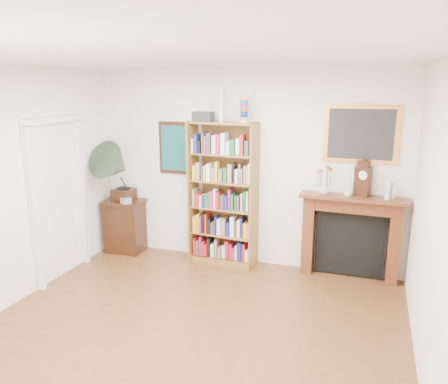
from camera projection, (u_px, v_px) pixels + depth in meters
name	position (u px, v px, depth m)	size (l,w,h in m)	color
room	(168.00, 218.00, 3.95)	(4.51, 5.01, 2.81)	#582E1A
door_casing	(58.00, 186.00, 5.78)	(0.08, 1.02, 2.17)	white
teal_poster	(177.00, 148.00, 6.50)	(0.58, 0.04, 0.78)	black
small_picture	(245.00, 101.00, 6.00)	(0.26, 0.04, 0.30)	white
gilt_painting	(361.00, 134.00, 5.61)	(0.95, 0.04, 0.75)	gold
bookshelf	(223.00, 186.00, 6.22)	(0.98, 0.42, 2.39)	brown
side_cabinet	(125.00, 226.00, 6.85)	(0.61, 0.44, 0.83)	black
fireplace	(351.00, 230.00, 5.85)	(1.38, 0.37, 1.16)	#491E11
gramophone	(116.00, 168.00, 6.50)	(0.67, 0.80, 0.96)	black
cd_stack	(126.00, 201.00, 6.58)	(0.12, 0.12, 0.08)	#B3B3BF
mantel_clock	(363.00, 180.00, 5.64)	(0.23, 0.18, 0.46)	black
flower_vase	(323.00, 189.00, 5.77)	(0.14, 0.14, 0.15)	silver
teacup	(347.00, 194.00, 5.65)	(0.09, 0.09, 0.07)	white
bottle_left	(388.00, 190.00, 5.51)	(0.07, 0.07, 0.24)	silver
bottle_right	(393.00, 191.00, 5.55)	(0.06, 0.06, 0.20)	silver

